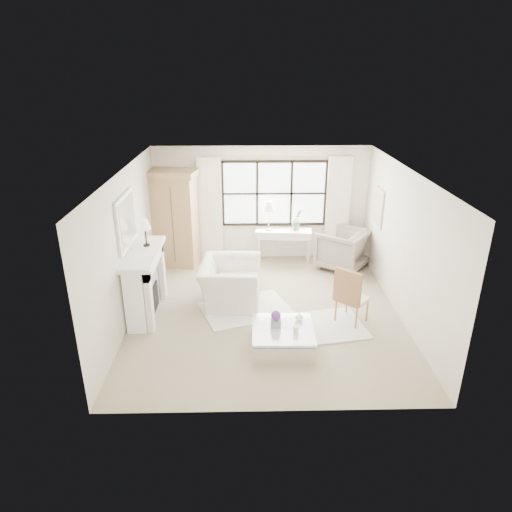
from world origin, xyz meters
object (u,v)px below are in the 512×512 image
object	(u,v)px
armoire	(174,218)
console_table	(283,246)
club_armchair	(230,283)
coffee_table	(283,339)

from	to	relation	value
armoire	console_table	world-z (taller)	armoire
armoire	club_armchair	size ratio (longest dim) A/B	1.74
club_armchair	console_table	bearing A→B (deg)	-26.21
armoire	club_armchair	world-z (taller)	armoire
console_table	club_armchair	world-z (taller)	club_armchair
club_armchair	coffee_table	size ratio (longest dim) A/B	1.26
armoire	club_armchair	xyz separation A→B (m)	(1.33, -1.95, -0.72)
club_armchair	coffee_table	bearing A→B (deg)	-146.89
armoire	coffee_table	world-z (taller)	armoire
console_table	armoire	bearing A→B (deg)	-172.72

